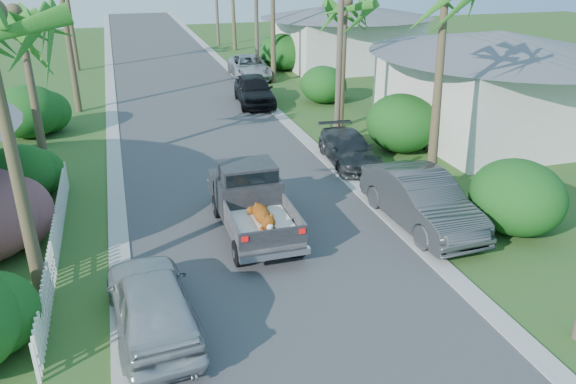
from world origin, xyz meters
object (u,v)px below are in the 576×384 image
object	(u,v)px
palm_r_b	(345,2)
house_right_far	(346,38)
palm_l_b	(18,13)
utility_pole_b	(340,40)
parked_car_rm	(349,149)
parked_car_rd	(249,67)
utility_pole_c	(256,8)
parked_car_rn	(421,200)
pickup_truck	(250,198)
parked_car_ln	(152,303)
house_right_near	(493,88)
parked_car_rf	(254,90)

from	to	relation	value
palm_r_b	house_right_far	bearing A→B (deg)	66.89
palm_l_b	utility_pole_b	bearing A→B (deg)	4.61
parked_car_rm	palm_l_b	size ratio (longest dim) A/B	0.58
parked_car_rm	utility_pole_b	bearing A→B (deg)	82.79
parked_car_rd	utility_pole_c	world-z (taller)	utility_pole_c
parked_car_rm	palm_r_b	world-z (taller)	palm_r_b
parked_car_rm	palm_l_b	distance (m)	13.16
utility_pole_c	parked_car_rn	bearing A→B (deg)	-91.44
pickup_truck	palm_r_b	world-z (taller)	palm_r_b
parked_car_rn	parked_car_rd	distance (m)	23.66
parked_car_ln	pickup_truck	bearing A→B (deg)	-131.33
palm_l_b	palm_r_b	bearing A→B (deg)	12.62
house_right_near	utility_pole_c	xyz separation A→B (m)	(-7.40, 16.00, 2.38)
utility_pole_b	parked_car_rn	bearing A→B (deg)	-93.90
parked_car_rn	utility_pole_c	xyz separation A→B (m)	(0.60, 23.81, 3.74)
palm_r_b	utility_pole_c	bearing A→B (deg)	94.40
palm_l_b	house_right_far	bearing A→B (deg)	42.27
palm_l_b	palm_r_b	distance (m)	13.73
pickup_truck	parked_car_rf	world-z (taller)	pickup_truck
parked_car_rn	parked_car_rf	size ratio (longest dim) A/B	1.07
palm_l_b	house_right_near	bearing A→B (deg)	0.00
parked_car_rd	utility_pole_c	size ratio (longest dim) A/B	0.60
palm_r_b	parked_car_rn	bearing A→B (deg)	-98.42
house_right_far	parked_car_ln	bearing A→B (deg)	-119.86
parked_car_rd	house_right_far	size ratio (longest dim) A/B	0.60
palm_l_b	palm_r_b	world-z (taller)	palm_l_b
parked_car_rf	parked_car_ln	size ratio (longest dim) A/B	1.08
pickup_truck	house_right_far	bearing A→B (deg)	61.52
utility_pole_c	parked_car_rf	bearing A→B (deg)	-105.46
parked_car_rm	palm_l_b	world-z (taller)	palm_l_b
parked_car_rf	utility_pole_b	bearing A→B (deg)	-70.62
pickup_truck	parked_car_rd	world-z (taller)	pickup_truck
palm_l_b	palm_r_b	xyz separation A→B (m)	(13.40, 3.00, -0.20)
parked_car_ln	palm_l_b	bearing A→B (deg)	-78.38
parked_car_rm	house_right_near	size ratio (longest dim) A/B	0.48
pickup_truck	palm_r_b	bearing A→B (deg)	53.95
parked_car_rm	utility_pole_c	world-z (taller)	utility_pole_c
pickup_truck	utility_pole_b	xyz separation A→B (m)	(5.83, 7.38, 3.59)
parked_car_ln	palm_r_b	xyz separation A→B (m)	(10.20, 13.92, 5.19)
house_right_far	parked_car_rn	bearing A→B (deg)	-107.22
parked_car_rm	parked_car_rd	distance (m)	17.73
parked_car_rf	parked_car_ln	world-z (taller)	parked_car_rf
parked_car_rn	house_right_near	xyz separation A→B (m)	(8.00, 7.81, 1.36)
utility_pole_b	parked_car_rf	bearing A→B (deg)	104.44
palm_r_b	house_right_near	bearing A→B (deg)	-25.11
parked_car_rn	house_right_far	xyz separation A→B (m)	(8.00, 25.81, 1.26)
parked_car_rd	utility_pole_b	distance (m)	15.36
parked_car_rf	house_right_far	bearing A→B (deg)	49.42
parked_car_rf	parked_car_ln	bearing A→B (deg)	-105.15
parked_car_ln	utility_pole_c	distance (m)	28.70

